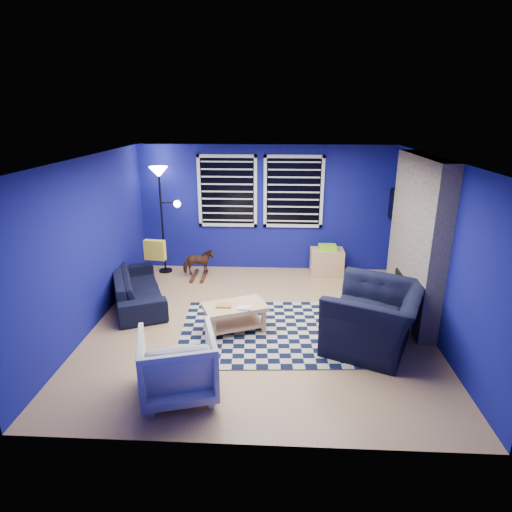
% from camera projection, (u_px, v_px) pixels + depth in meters
% --- Properties ---
extents(floor, '(5.00, 5.00, 0.00)m').
position_uv_depth(floor, '(260.00, 324.00, 6.56)').
color(floor, tan).
rests_on(floor, ground).
extents(ceiling, '(5.00, 5.00, 0.00)m').
position_uv_depth(ceiling, '(260.00, 158.00, 5.75)').
color(ceiling, white).
rests_on(ceiling, wall_back).
extents(wall_back, '(5.00, 0.00, 5.00)m').
position_uv_depth(wall_back, '(265.00, 209.00, 8.52)').
color(wall_back, navy).
rests_on(wall_back, floor).
extents(wall_left, '(0.00, 5.00, 5.00)m').
position_uv_depth(wall_left, '(90.00, 244.00, 6.28)').
color(wall_left, navy).
rests_on(wall_left, floor).
extents(wall_right, '(0.00, 5.00, 5.00)m').
position_uv_depth(wall_right, '(436.00, 250.00, 6.03)').
color(wall_right, navy).
rests_on(wall_right, floor).
extents(fireplace, '(0.65, 2.00, 2.50)m').
position_uv_depth(fireplace, '(415.00, 243.00, 6.53)').
color(fireplace, gray).
rests_on(fireplace, floor).
extents(window_left, '(1.17, 0.06, 1.42)m').
position_uv_depth(window_left, '(227.00, 191.00, 8.41)').
color(window_left, black).
rests_on(window_left, wall_back).
extents(window_right, '(1.17, 0.06, 1.42)m').
position_uv_depth(window_right, '(294.00, 192.00, 8.34)').
color(window_right, black).
rests_on(window_right, wall_back).
extents(tv, '(0.07, 1.00, 0.58)m').
position_uv_depth(tv, '(397.00, 208.00, 7.88)').
color(tv, black).
rests_on(tv, wall_right).
extents(rug, '(2.62, 2.15, 0.02)m').
position_uv_depth(rug, '(266.00, 331.00, 6.34)').
color(rug, black).
rests_on(rug, floor).
extents(sofa, '(2.02, 1.42, 0.55)m').
position_uv_depth(sofa, '(137.00, 288.00, 7.22)').
color(sofa, black).
rests_on(sofa, floor).
extents(armchair_big, '(1.69, 1.60, 0.87)m').
position_uv_depth(armchair_big, '(374.00, 318.00, 5.83)').
color(armchair_big, black).
rests_on(armchair_big, floor).
extents(armchair_bent, '(1.04, 1.06, 0.78)m').
position_uv_depth(armchair_bent, '(178.00, 364.00, 4.84)').
color(armchair_bent, gray).
rests_on(armchair_bent, floor).
extents(rocking_horse, '(0.44, 0.64, 0.50)m').
position_uv_depth(rocking_horse, '(198.00, 262.00, 8.29)').
color(rocking_horse, '#422815').
rests_on(rocking_horse, floor).
extents(coffee_table, '(1.03, 0.82, 0.45)m').
position_uv_depth(coffee_table, '(235.00, 312.00, 6.26)').
color(coffee_table, tan).
rests_on(coffee_table, rug).
extents(cabinet, '(0.64, 0.43, 0.62)m').
position_uv_depth(cabinet, '(327.00, 262.00, 8.45)').
color(cabinet, tan).
rests_on(cabinet, floor).
extents(floor_lamp, '(0.57, 0.35, 2.11)m').
position_uv_depth(floor_lamp, '(161.00, 187.00, 8.15)').
color(floor_lamp, black).
rests_on(floor_lamp, floor).
extents(throw_pillow, '(0.39, 0.17, 0.36)m').
position_uv_depth(throw_pillow, '(155.00, 250.00, 7.69)').
color(throw_pillow, gold).
rests_on(throw_pillow, sofa).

